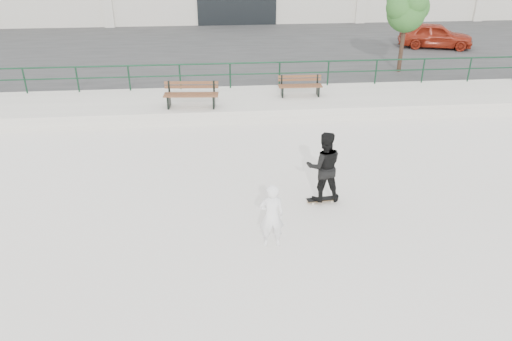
{
  "coord_description": "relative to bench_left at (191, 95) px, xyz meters",
  "views": [
    {
      "loc": [
        -1.7,
        -8.78,
        6.69
      ],
      "look_at": [
        -0.74,
        2.0,
        1.17
      ],
      "focal_mm": 35.0,
      "sensor_mm": 36.0,
      "label": 1
    }
  ],
  "objects": [
    {
      "name": "bench_right",
      "position": [
        4.14,
        0.91,
        -0.07
      ],
      "size": [
        1.68,
        0.53,
        0.77
      ],
      "rotation": [
        0.0,
        0.0,
        -0.02
      ],
      "color": "brown",
      "rests_on": "ledge"
    },
    {
      "name": "ledge",
      "position": [
        2.5,
        0.82,
        -0.7
      ],
      "size": [
        30.0,
        3.0,
        0.5
      ],
      "primitive_type": "cube",
      "color": "beige",
      "rests_on": "ground"
    },
    {
      "name": "ground",
      "position": [
        2.5,
        -8.68,
        -0.95
      ],
      "size": [
        120.0,
        120.0,
        0.0
      ],
      "primitive_type": "plane",
      "color": "silver",
      "rests_on": "ground"
    },
    {
      "name": "standing_skater",
      "position": [
        3.52,
        -6.34,
        0.09
      ],
      "size": [
        0.93,
        0.74,
        1.88
      ],
      "primitive_type": "imported",
      "rotation": [
        0.0,
        0.0,
        3.11
      ],
      "color": "black",
      "rests_on": "skateboard"
    },
    {
      "name": "red_car",
      "position": [
        12.56,
        8.16,
        0.19
      ],
      "size": [
        4.03,
        2.49,
        1.28
      ],
      "primitive_type": "imported",
      "rotation": [
        0.0,
        0.0,
        1.29
      ],
      "color": "maroon",
      "rests_on": "parking_strip"
    },
    {
      "name": "bench_left",
      "position": [
        0.0,
        0.0,
        0.0
      ],
      "size": [
        2.0,
        0.71,
        0.9
      ],
      "rotation": [
        0.0,
        0.0,
        -0.07
      ],
      "color": "brown",
      "rests_on": "ledge"
    },
    {
      "name": "skateboard",
      "position": [
        3.52,
        -6.34,
        -0.87
      ],
      "size": [
        0.8,
        0.28,
        0.09
      ],
      "rotation": [
        0.0,
        0.0,
        0.11
      ],
      "color": "black",
      "rests_on": "ground"
    },
    {
      "name": "parking_strip",
      "position": [
        2.5,
        9.32,
        -0.7
      ],
      "size": [
        60.0,
        14.0,
        0.5
      ],
      "primitive_type": "cube",
      "color": "#313131",
      "rests_on": "ground"
    },
    {
      "name": "railing",
      "position": [
        2.5,
        2.12,
        0.3
      ],
      "size": [
        28.0,
        0.06,
        1.03
      ],
      "color": "#143722",
      "rests_on": "ledge"
    },
    {
      "name": "seated_skater",
      "position": [
        1.98,
        -8.15,
        -0.17
      ],
      "size": [
        0.59,
        0.4,
        1.56
      ],
      "primitive_type": "imported",
      "rotation": [
        0.0,
        0.0,
        3.19
      ],
      "color": "white",
      "rests_on": "ground"
    },
    {
      "name": "tree",
      "position": [
        9.16,
        3.88,
        2.27
      ],
      "size": [
        2.04,
        1.81,
        3.63
      ],
      "color": "#412F20",
      "rests_on": "parking_strip"
    }
  ]
}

